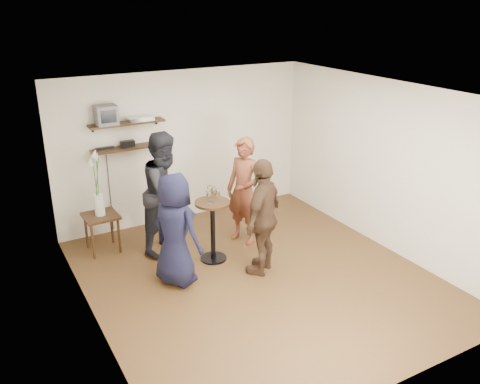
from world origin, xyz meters
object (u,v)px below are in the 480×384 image
object	(u,v)px
crt_monitor	(106,115)
radio	(128,144)
person_navy	(175,230)
side_table	(101,221)
dvd_deck	(140,119)
drinks_table	(213,223)
person_brown	(263,217)
person_plaid	(244,191)
person_dark	(166,192)

from	to	relation	value
crt_monitor	radio	distance (m)	0.58
person_navy	side_table	bearing A→B (deg)	-0.67
dvd_deck	drinks_table	xyz separation A→B (m)	(0.48, -1.58, -1.30)
person_brown	dvd_deck	bearing A→B (deg)	-103.08
crt_monitor	drinks_table	world-z (taller)	crt_monitor
dvd_deck	person_navy	distance (m)	2.22
crt_monitor	side_table	world-z (taller)	crt_monitor
person_plaid	radio	bearing A→B (deg)	-155.82
radio	person_brown	size ratio (longest dim) A/B	0.13
radio	person_navy	bearing A→B (deg)	-90.25
radio	drinks_table	distance (m)	1.96
drinks_table	person_navy	distance (m)	0.82
crt_monitor	person_navy	distance (m)	2.29
side_table	person_navy	size ratio (longest dim) A/B	0.38
crt_monitor	person_navy	size ratio (longest dim) A/B	0.20
radio	drinks_table	size ratio (longest dim) A/B	0.23
crt_monitor	radio	size ratio (longest dim) A/B	1.45
drinks_table	person_dark	xyz separation A→B (m)	(-0.45, 0.66, 0.34)
radio	person_dark	world-z (taller)	person_dark
person_dark	person_navy	distance (m)	1.04
side_table	person_dark	distance (m)	1.11
side_table	radio	bearing A→B (deg)	36.67
dvd_deck	radio	size ratio (longest dim) A/B	1.82
dvd_deck	side_table	xyz separation A→B (m)	(-0.89, -0.49, -1.39)
side_table	crt_monitor	bearing A→B (deg)	54.02
person_plaid	person_navy	bearing A→B (deg)	-89.97
person_navy	radio	bearing A→B (deg)	-25.19
person_plaid	dvd_deck	bearing A→B (deg)	-160.97
dvd_deck	person_dark	xyz separation A→B (m)	(0.03, -0.92, -0.95)
radio	crt_monitor	bearing A→B (deg)	180.00
side_table	drinks_table	world-z (taller)	drinks_table
person_brown	side_table	bearing A→B (deg)	-79.55
dvd_deck	person_navy	xyz separation A→B (m)	(-0.25, -1.92, -1.10)
side_table	person_plaid	distance (m)	2.25
radio	person_navy	world-z (taller)	person_navy
person_plaid	person_brown	distance (m)	1.01
crt_monitor	drinks_table	xyz separation A→B (m)	(1.01, -1.58, -1.42)
drinks_table	person_brown	xyz separation A→B (m)	(0.47, -0.64, 0.24)
person_brown	drinks_table	bearing A→B (deg)	-90.00
person_dark	person_brown	distance (m)	1.59
person_dark	dvd_deck	bearing A→B (deg)	57.32
dvd_deck	person_navy	world-z (taller)	dvd_deck
person_dark	crt_monitor	bearing A→B (deg)	87.06
person_dark	person_navy	world-z (taller)	person_dark
side_table	person_dark	bearing A→B (deg)	-25.48
person_navy	person_brown	xyz separation A→B (m)	(1.19, -0.31, 0.05)
side_table	person_navy	bearing A→B (deg)	-65.74
side_table	person_brown	xyz separation A→B (m)	(1.84, -1.74, 0.34)
radio	person_plaid	bearing A→B (deg)	-40.94
crt_monitor	side_table	distance (m)	1.63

